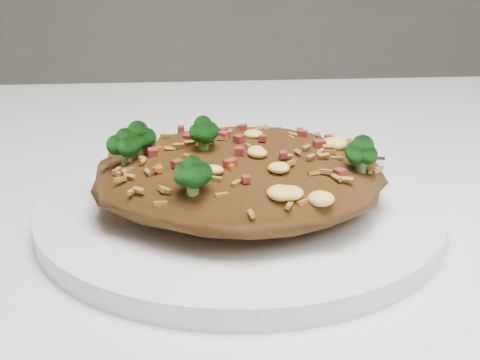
# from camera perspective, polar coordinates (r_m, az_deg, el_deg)

# --- Properties ---
(dining_table) EXTENTS (1.20, 0.80, 0.75)m
(dining_table) POSITION_cam_1_polar(r_m,az_deg,el_deg) (0.52, 7.16, -11.40)
(dining_table) COLOR white
(dining_table) RESTS_ON ground
(plate) EXTENTS (0.27, 0.27, 0.01)m
(plate) POSITION_cam_1_polar(r_m,az_deg,el_deg) (0.45, -0.00, -2.63)
(plate) COLOR white
(plate) RESTS_ON dining_table
(fried_rice) EXTENTS (0.19, 0.17, 0.06)m
(fried_rice) POSITION_cam_1_polar(r_m,az_deg,el_deg) (0.43, -0.09, 1.36)
(fried_rice) COLOR brown
(fried_rice) RESTS_ON plate
(fork) EXTENTS (0.16, 0.06, 0.00)m
(fork) POSITION_cam_1_polar(r_m,az_deg,el_deg) (0.53, 4.39, 2.31)
(fork) COLOR silver
(fork) RESTS_ON plate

